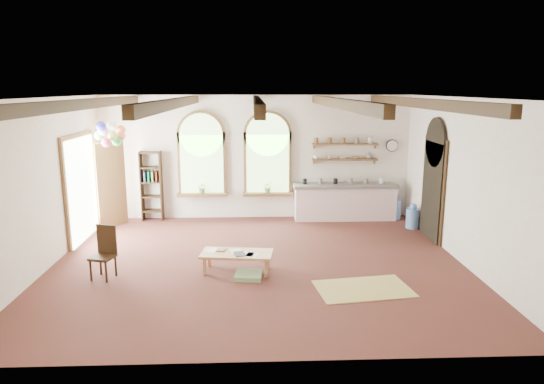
{
  "coord_description": "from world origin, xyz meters",
  "views": [
    {
      "loc": [
        -0.09,
        -9.01,
        3.38
      ],
      "look_at": [
        0.3,
        0.6,
        1.3
      ],
      "focal_mm": 32.0,
      "sensor_mm": 36.0,
      "label": 1
    }
  ],
  "objects_px": {
    "side_chair": "(104,263)",
    "balloon_cluster": "(110,134)",
    "kitchen_counter": "(345,201)",
    "coffee_table": "(237,255)"
  },
  "relations": [
    {
      "from": "side_chair",
      "to": "balloon_cluster",
      "type": "relative_size",
      "value": 0.84
    },
    {
      "from": "balloon_cluster",
      "to": "kitchen_counter",
      "type": "bearing_deg",
      "value": 8.98
    },
    {
      "from": "side_chair",
      "to": "kitchen_counter",
      "type": "bearing_deg",
      "value": 36.93
    },
    {
      "from": "side_chair",
      "to": "balloon_cluster",
      "type": "bearing_deg",
      "value": 101.12
    },
    {
      "from": "kitchen_counter",
      "to": "balloon_cluster",
      "type": "relative_size",
      "value": 2.35
    },
    {
      "from": "side_chair",
      "to": "balloon_cluster",
      "type": "xyz_separation_m",
      "value": [
        -0.58,
        2.93,
        2.05
      ]
    },
    {
      "from": "side_chair",
      "to": "balloon_cluster",
      "type": "distance_m",
      "value": 3.62
    },
    {
      "from": "coffee_table",
      "to": "balloon_cluster",
      "type": "bearing_deg",
      "value": 137.45
    },
    {
      "from": "coffee_table",
      "to": "balloon_cluster",
      "type": "distance_m",
      "value": 4.5
    },
    {
      "from": "coffee_table",
      "to": "side_chair",
      "type": "bearing_deg",
      "value": -175.08
    }
  ]
}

